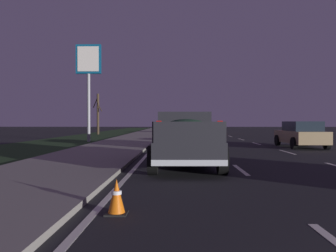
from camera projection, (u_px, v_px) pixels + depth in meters
ground at (223, 140)px, 28.00m from camera, size 144.00×144.00×0.00m
sidewalk_shoulder at (132, 139)px, 28.20m from camera, size 108.00×4.00×0.12m
grass_verge at (73, 140)px, 28.33m from camera, size 108.00×6.00×0.01m
lane_markings at (185, 138)px, 32.05m from camera, size 108.36×7.04×0.01m
pickup_truck at (185, 138)px, 11.63m from camera, size 5.46×2.36×1.87m
sedan_red at (206, 128)px, 42.19m from camera, size 4.44×2.09×1.54m
sedan_black at (186, 135)px, 19.24m from camera, size 4.43×2.07×1.54m
sedan_tan at (301, 134)px, 20.11m from camera, size 4.41×2.04×1.54m
gas_price_sign at (89, 68)px, 25.73m from camera, size 0.27×1.90×7.34m
bare_tree_far at (98, 113)px, 40.73m from camera, size 1.93×1.35×4.85m
traffic_cone_near at (117, 197)px, 5.62m from camera, size 0.36×0.36×0.58m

